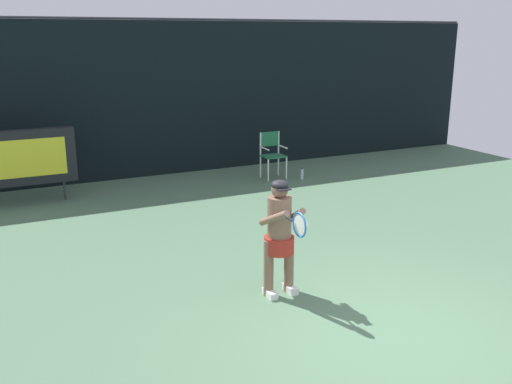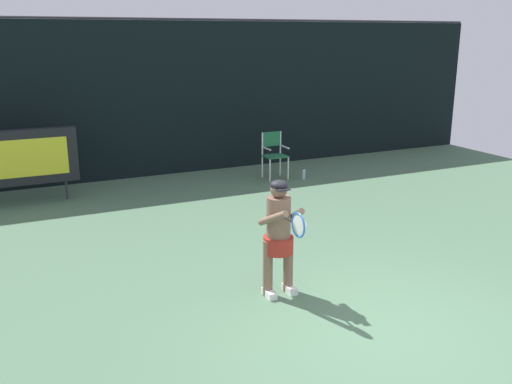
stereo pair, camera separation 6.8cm
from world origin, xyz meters
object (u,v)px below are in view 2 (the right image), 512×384
(water_bottle, at_px, (304,174))
(tennis_player, at_px, (279,232))
(tennis_racket, at_px, (297,224))
(scoreboard, at_px, (19,158))
(umpire_chair, at_px, (274,152))

(water_bottle, relative_size, tennis_player, 0.17)
(tennis_racket, bearing_deg, scoreboard, 99.01)
(tennis_player, bearing_deg, tennis_racket, -92.85)
(scoreboard, bearing_deg, umpire_chair, -2.29)
(tennis_racket, bearing_deg, water_bottle, 44.81)
(water_bottle, distance_m, tennis_racket, 6.65)
(scoreboard, height_order, tennis_racket, scoreboard)
(water_bottle, xyz_separation_m, tennis_racket, (-3.37, -5.65, 1.00))
(scoreboard, distance_m, tennis_racket, 6.86)
(water_bottle, height_order, tennis_racket, tennis_racket)
(tennis_player, bearing_deg, scoreboard, 115.38)
(scoreboard, bearing_deg, water_bottle, -6.06)
(scoreboard, height_order, water_bottle, scoreboard)
(water_bottle, relative_size, tennis_racket, 0.44)
(scoreboard, relative_size, umpire_chair, 2.04)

